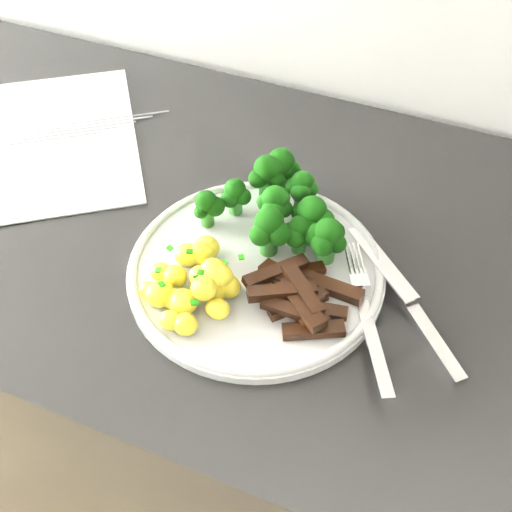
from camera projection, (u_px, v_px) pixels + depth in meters
The scene contains 8 objects.
counter at pixel (237, 411), 1.13m from camera, with size 2.44×0.61×0.91m.
recipe_paper at pixel (54, 140), 0.90m from camera, with size 0.37×0.39×0.00m.
plate at pixel (256, 269), 0.73m from camera, with size 0.29×0.29×0.02m.
broccoli at pixel (283, 205), 0.74m from camera, with size 0.19×0.15×0.07m.
potatoes at pixel (195, 282), 0.69m from camera, with size 0.11×0.13×0.04m.
beef_strips at pixel (299, 294), 0.69m from camera, with size 0.13×0.12×0.03m.
fork at pixel (368, 320), 0.67m from camera, with size 0.11×0.19×0.02m.
knife at pixel (417, 316), 0.68m from camera, with size 0.17×0.17×0.02m.
Camera 1 is at (0.38, 1.17, 1.47)m, focal length 45.04 mm.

